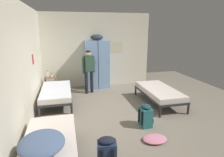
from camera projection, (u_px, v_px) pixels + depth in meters
ground_plane at (114, 115)px, 5.27m from camera, size 9.20×9.20×0.00m
room_backdrop at (65, 57)px, 5.80m from camera, size 4.32×5.81×2.87m
locker_bank at (97, 63)px, 7.46m from camera, size 0.90×0.55×2.07m
shelf_unit at (50, 83)px, 7.06m from camera, size 0.38×0.30×0.57m
bed_left_rear at (56, 92)px, 5.95m from camera, size 0.90×1.90×0.49m
bed_left_front at (50, 145)px, 3.25m from camera, size 0.90×1.90×0.49m
bed_right at (159, 92)px, 5.98m from camera, size 0.90×1.90×0.49m
bedding_heap at (42, 143)px, 2.91m from camera, size 0.69×0.77×0.23m
person_traveler at (89, 68)px, 6.84m from camera, size 0.46×0.30×1.55m
water_bottle at (47, 74)px, 6.98m from camera, size 0.07×0.07×0.25m
lotion_bottle at (52, 76)px, 6.97m from camera, size 0.05×0.05×0.14m
backpack_teal at (146, 116)px, 4.60m from camera, size 0.34×0.33×0.55m
backpack_navy at (107, 153)px, 3.24m from camera, size 0.36×0.37×0.55m
clothes_pile_pink at (155, 139)px, 4.04m from camera, size 0.51×0.40×0.09m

